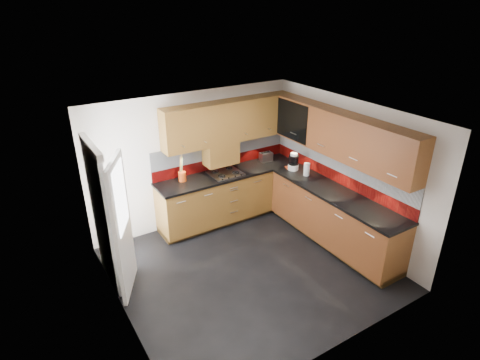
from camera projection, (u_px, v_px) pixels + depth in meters
room at (250, 181)px, 5.53m from camera, size 4.00×3.80×2.64m
base_cabinets at (278, 207)px, 7.04m from camera, size 2.70×3.20×0.95m
countertop at (279, 183)px, 6.82m from camera, size 2.72×3.22×0.04m
backsplash at (282, 160)px, 6.98m from camera, size 2.70×3.20×0.54m
upper_cabinets at (287, 128)px, 6.58m from camera, size 2.50×3.20×0.72m
extractor_hood at (221, 153)px, 7.10m from camera, size 0.60×0.33×0.40m
glass_cabinet at (299, 118)px, 7.02m from camera, size 0.32×0.80×0.66m
back_door at (110, 221)px, 5.45m from camera, size 0.42×1.19×2.04m
gas_hob at (226, 173)px, 7.11m from camera, size 0.55×0.49×0.04m
utensil_pot at (182, 175)px, 6.81m from camera, size 0.13×0.13×0.47m
toaster at (266, 157)px, 7.64m from camera, size 0.25×0.16×0.17m
food_processor at (293, 162)px, 7.23m from camera, size 0.19×0.19×0.32m
paper_towel at (307, 169)px, 7.01m from camera, size 0.14×0.14×0.22m
orange_cloth at (290, 167)px, 7.36m from camera, size 0.18×0.17×0.02m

